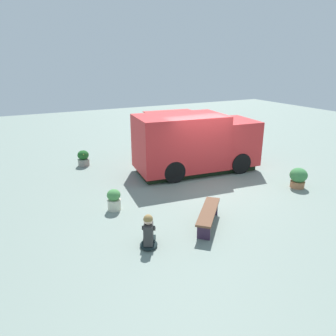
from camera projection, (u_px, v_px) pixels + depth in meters
name	position (u px, v px, depth m)	size (l,w,h in m)	color
ground_plane	(207.00, 182.00, 12.16)	(40.00, 40.00, 0.00)	gray
food_truck	(195.00, 144.00, 12.99)	(5.18, 3.07, 2.38)	red
person_customer	(149.00, 233.00, 7.87)	(0.63, 0.78, 0.88)	black
planter_flowering_near	(114.00, 200.00, 9.81)	(0.43, 0.43, 0.68)	beige
planter_flowering_far	(83.00, 158.00, 13.92)	(0.51, 0.51, 0.69)	gray
planter_flowering_side	(298.00, 177.00, 11.53)	(0.62, 0.62, 0.74)	#AE744C
plaza_bench	(208.00, 214.00, 8.84)	(1.53, 1.61, 0.48)	brown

